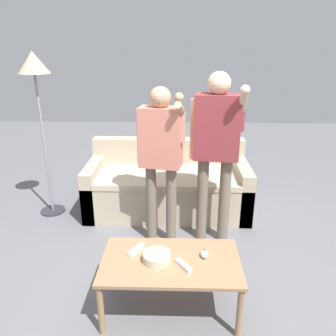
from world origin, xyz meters
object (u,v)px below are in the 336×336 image
couch (168,186)px  snack_bowl (157,257)px  floor_lamp (35,77)px  coffee_table (171,266)px  game_remote_wand_near (184,265)px  game_remote_wand_far (136,250)px  player_center (161,149)px  player_right (216,140)px  game_remote_nunchuk (204,254)px

couch → snack_bowl: (-0.03, -1.63, 0.16)m
floor_lamp → coffee_table: bearing=-46.3°
game_remote_wand_near → game_remote_wand_far: bearing=153.7°
snack_bowl → player_center: bearing=90.9°
game_remote_wand_near → player_center: bearing=101.5°
couch → coffee_table: (0.07, -1.63, 0.08)m
player_center → game_remote_wand_far: 0.99m
coffee_table → player_right: size_ratio=0.60×
couch → coffee_table: bearing=-87.6°
coffee_table → snack_bowl: snack_bowl is taller
couch → player_center: bearing=-93.6°
player_right → snack_bowl: bearing=-116.9°
coffee_table → game_remote_nunchuk: (0.24, 0.05, 0.07)m
coffee_table → game_remote_wand_far: bearing=159.6°
snack_bowl → game_remote_nunchuk: snack_bowl is taller
snack_bowl → game_remote_wand_far: size_ratio=1.28×
couch → floor_lamp: floor_lamp is taller
couch → floor_lamp: bearing=-174.4°
game_remote_nunchuk → player_center: bearing=112.2°
player_center → game_remote_wand_near: player_center is taller
coffee_table → snack_bowl: bearing=-175.0°
floor_lamp → player_center: bearing=-23.5°
floor_lamp → game_remote_wand_near: (1.52, -1.57, -1.11)m
coffee_table → game_remote_wand_far: 0.29m
game_remote_nunchuk → player_center: 1.07m
game_remote_nunchuk → player_right: 1.10m
snack_bowl → game_remote_wand_far: 0.20m
player_right → coffee_table: bearing=-112.3°
player_center → game_remote_wand_near: size_ratio=10.64×
coffee_table → game_remote_wand_far: game_remote_wand_far is taller
game_remote_nunchuk → player_right: player_right is taller
game_remote_nunchuk → coffee_table: bearing=-168.5°
snack_bowl → floor_lamp: size_ratio=0.11×
player_center → player_right: (0.51, 0.05, 0.08)m
game_remote_wand_near → snack_bowl: bearing=160.1°
couch → floor_lamp: size_ratio=1.02×
game_remote_wand_near → couch: bearing=95.3°
player_right → couch: bearing=125.2°
couch → game_remote_nunchuk: bearing=-78.9°
player_right → game_remote_wand_near: size_ratio=11.50×
floor_lamp → player_right: floor_lamp is taller
snack_bowl → floor_lamp: bearing=131.5°
couch → game_remote_nunchuk: (0.31, -1.58, 0.16)m
game_remote_nunchuk → floor_lamp: (-1.67, 1.44, 1.10)m
couch → game_remote_wand_near: size_ratio=12.83×
game_remote_wand_far → game_remote_nunchuk: bearing=-5.5°
couch → game_remote_wand_far: size_ratio=11.80×
snack_bowl → floor_lamp: (-1.33, 1.50, 1.10)m
floor_lamp → game_remote_wand_near: size_ratio=12.55×
couch → game_remote_nunchuk: size_ratio=20.95×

